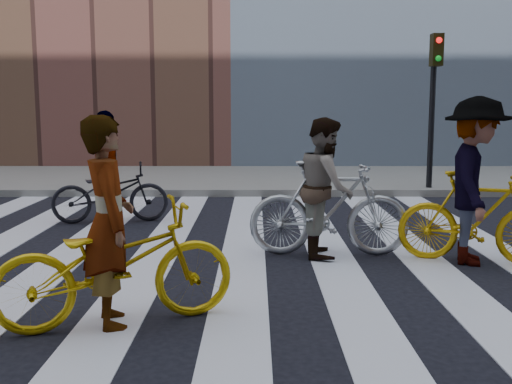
{
  "coord_description": "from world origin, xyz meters",
  "views": [
    {
      "loc": [
        0.71,
        -7.23,
        1.86
      ],
      "look_at": [
        0.71,
        0.3,
        0.78
      ],
      "focal_mm": 42.0,
      "sensor_mm": 36.0,
      "label": 1
    }
  ],
  "objects_px": {
    "traffic_signal": "(434,86)",
    "bike_yellow_left": "(116,264)",
    "rider_mid": "(326,187)",
    "rider_right": "(475,181)",
    "bike_dark_rear": "(110,193)",
    "rider_left": "(108,222)",
    "rider_rear": "(106,167)",
    "bike_yellow_right": "(477,218)",
    "bike_silver_mid": "(329,208)"
  },
  "relations": [
    {
      "from": "bike_yellow_right",
      "to": "bike_yellow_left",
      "type": "bearing_deg",
      "value": 135.77
    },
    {
      "from": "bike_yellow_right",
      "to": "rider_mid",
      "type": "height_order",
      "value": "rider_mid"
    },
    {
      "from": "traffic_signal",
      "to": "bike_yellow_left",
      "type": "height_order",
      "value": "traffic_signal"
    },
    {
      "from": "traffic_signal",
      "to": "bike_yellow_left",
      "type": "xyz_separation_m",
      "value": [
        -4.88,
        -7.61,
        -1.75
      ]
    },
    {
      "from": "rider_left",
      "to": "traffic_signal",
      "type": "bearing_deg",
      "value": -53.34
    },
    {
      "from": "rider_left",
      "to": "rider_rear",
      "type": "height_order",
      "value": "rider_rear"
    },
    {
      "from": "rider_mid",
      "to": "rider_rear",
      "type": "bearing_deg",
      "value": 58.47
    },
    {
      "from": "traffic_signal",
      "to": "rider_mid",
      "type": "relative_size",
      "value": 1.92
    },
    {
      "from": "rider_right",
      "to": "rider_rear",
      "type": "relative_size",
      "value": 1.1
    },
    {
      "from": "rider_mid",
      "to": "rider_right",
      "type": "height_order",
      "value": "rider_right"
    },
    {
      "from": "bike_silver_mid",
      "to": "rider_right",
      "type": "distance_m",
      "value": 1.75
    },
    {
      "from": "bike_yellow_left",
      "to": "rider_right",
      "type": "relative_size",
      "value": 1.03
    },
    {
      "from": "bike_silver_mid",
      "to": "bike_dark_rear",
      "type": "xyz_separation_m",
      "value": [
        -3.26,
        2.18,
        -0.12
      ]
    },
    {
      "from": "traffic_signal",
      "to": "rider_right",
      "type": "bearing_deg",
      "value": -101.26
    },
    {
      "from": "traffic_signal",
      "to": "rider_mid",
      "type": "xyz_separation_m",
      "value": [
        -2.82,
        -5.19,
        -1.41
      ]
    },
    {
      "from": "rider_mid",
      "to": "rider_right",
      "type": "relative_size",
      "value": 0.87
    },
    {
      "from": "bike_dark_rear",
      "to": "rider_right",
      "type": "height_order",
      "value": "rider_right"
    },
    {
      "from": "bike_yellow_left",
      "to": "rider_mid",
      "type": "height_order",
      "value": "rider_mid"
    },
    {
      "from": "rider_left",
      "to": "bike_silver_mid",
      "type": "bearing_deg",
      "value": -62.2
    },
    {
      "from": "bike_yellow_left",
      "to": "rider_rear",
      "type": "xyz_separation_m",
      "value": [
        -1.2,
        4.59,
        0.37
      ]
    },
    {
      "from": "bike_yellow_left",
      "to": "rider_left",
      "type": "xyz_separation_m",
      "value": [
        -0.05,
        0.0,
        0.36
      ]
    },
    {
      "from": "bike_yellow_left",
      "to": "bike_dark_rear",
      "type": "distance_m",
      "value": 4.74
    },
    {
      "from": "bike_dark_rear",
      "to": "rider_rear",
      "type": "distance_m",
      "value": 0.42
    },
    {
      "from": "rider_rear",
      "to": "bike_dark_rear",
      "type": "bearing_deg",
      "value": -101.4
    },
    {
      "from": "rider_rear",
      "to": "bike_yellow_left",
      "type": "bearing_deg",
      "value": -176.7
    },
    {
      "from": "traffic_signal",
      "to": "bike_dark_rear",
      "type": "xyz_separation_m",
      "value": [
        -6.04,
        -3.01,
        -1.8
      ]
    },
    {
      "from": "traffic_signal",
      "to": "bike_dark_rear",
      "type": "distance_m",
      "value": 6.98
    },
    {
      "from": "bike_dark_rear",
      "to": "rider_rear",
      "type": "relative_size",
      "value": 1.02
    },
    {
      "from": "traffic_signal",
      "to": "bike_yellow_left",
      "type": "relative_size",
      "value": 1.64
    },
    {
      "from": "bike_yellow_right",
      "to": "rider_right",
      "type": "relative_size",
      "value": 0.92
    },
    {
      "from": "rider_left",
      "to": "rider_rear",
      "type": "xyz_separation_m",
      "value": [
        -1.15,
        4.59,
        0.0
      ]
    },
    {
      "from": "bike_dark_rear",
      "to": "rider_mid",
      "type": "xyz_separation_m",
      "value": [
        3.21,
        -2.18,
        0.38
      ]
    },
    {
      "from": "rider_mid",
      "to": "bike_yellow_right",
      "type": "bearing_deg",
      "value": -99.77
    },
    {
      "from": "traffic_signal",
      "to": "rider_mid",
      "type": "height_order",
      "value": "traffic_signal"
    },
    {
      "from": "rider_left",
      "to": "bike_yellow_right",
      "type": "bearing_deg",
      "value": -82.6
    },
    {
      "from": "rider_mid",
      "to": "traffic_signal",
      "type": "bearing_deg",
      "value": -26.35
    },
    {
      "from": "traffic_signal",
      "to": "bike_dark_rear",
      "type": "bearing_deg",
      "value": -153.48
    },
    {
      "from": "bike_yellow_left",
      "to": "bike_silver_mid",
      "type": "height_order",
      "value": "bike_silver_mid"
    },
    {
      "from": "rider_right",
      "to": "rider_left",
      "type": "bearing_deg",
      "value": 135.77
    },
    {
      "from": "bike_silver_mid",
      "to": "rider_rear",
      "type": "distance_m",
      "value": 3.98
    },
    {
      "from": "rider_left",
      "to": "rider_rear",
      "type": "bearing_deg",
      "value": -6.26
    },
    {
      "from": "bike_yellow_right",
      "to": "rider_mid",
      "type": "relative_size",
      "value": 1.06
    },
    {
      "from": "bike_yellow_left",
      "to": "bike_silver_mid",
      "type": "bearing_deg",
      "value": -61.53
    },
    {
      "from": "bike_yellow_right",
      "to": "rider_right",
      "type": "height_order",
      "value": "rider_right"
    },
    {
      "from": "bike_silver_mid",
      "to": "rider_mid",
      "type": "relative_size",
      "value": 1.15
    },
    {
      "from": "bike_silver_mid",
      "to": "bike_yellow_right",
      "type": "xyz_separation_m",
      "value": [
        1.71,
        -0.37,
        -0.05
      ]
    },
    {
      "from": "rider_right",
      "to": "rider_rear",
      "type": "xyz_separation_m",
      "value": [
        -4.98,
        2.55,
        -0.09
      ]
    },
    {
      "from": "rider_rear",
      "to": "traffic_signal",
      "type": "bearing_deg",
      "value": -75.06
    },
    {
      "from": "rider_right",
      "to": "rider_mid",
      "type": "bearing_deg",
      "value": 95.41
    },
    {
      "from": "bike_dark_rear",
      "to": "rider_mid",
      "type": "distance_m",
      "value": 3.9
    }
  ]
}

